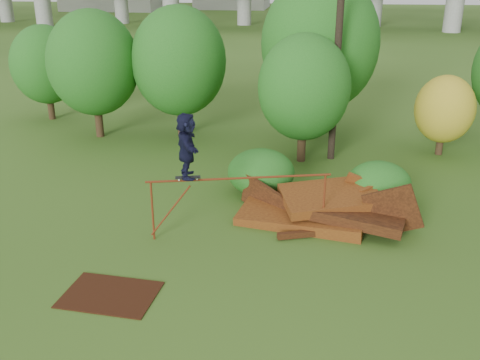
# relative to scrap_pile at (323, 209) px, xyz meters

# --- Properties ---
(ground) EXTENTS (240.00, 240.00, 0.00)m
(ground) POSITION_rel_scrap_pile_xyz_m (-1.65, -3.02, -0.38)
(ground) COLOR #2D5116
(ground) RESTS_ON ground
(scrap_pile) EXTENTS (5.63, 3.16, 1.91)m
(scrap_pile) POSITION_rel_scrap_pile_xyz_m (0.00, 0.00, 0.00)
(scrap_pile) COLOR #4B200D
(scrap_pile) RESTS_ON ground
(grind_rail) EXTENTS (5.12, 1.37, 1.81)m
(grind_rail) POSITION_rel_scrap_pile_xyz_m (-2.42, -1.33, 1.07)
(grind_rail) COLOR maroon
(grind_rail) RESTS_ON ground
(skateboard) EXTENTS (0.73, 0.36, 0.07)m
(skateboard) POSITION_rel_scrap_pile_xyz_m (-3.82, -1.69, 1.49)
(skateboard) COLOR black
(skateboard) RESTS_ON grind_rail
(skater) EXTENTS (1.00, 1.78, 1.83)m
(skater) POSITION_rel_scrap_pile_xyz_m (-3.82, -1.69, 2.42)
(skater) COLOR black
(skater) RESTS_ON skateboard
(flat_plate) EXTENTS (2.30, 1.73, 0.03)m
(flat_plate) POSITION_rel_scrap_pile_xyz_m (-5.06, -4.87, -0.36)
(flat_plate) COLOR black
(flat_plate) RESTS_ON ground
(tree_0) EXTENTS (4.07, 4.07, 5.74)m
(tree_0) POSITION_rel_scrap_pile_xyz_m (-10.24, 7.67, 3.01)
(tree_0) COLOR black
(tree_0) RESTS_ON ground
(tree_1) EXTENTS (4.24, 4.24, 5.90)m
(tree_1) POSITION_rel_scrap_pile_xyz_m (-6.48, 8.28, 3.08)
(tree_1) COLOR black
(tree_1) RESTS_ON ground
(tree_2) EXTENTS (3.61, 3.61, 5.09)m
(tree_2) POSITION_rel_scrap_pile_xyz_m (-0.84, 5.50, 2.63)
(tree_2) COLOR black
(tree_2) RESTS_ON ground
(tree_3) EXTENTS (5.20, 5.20, 7.21)m
(tree_3) POSITION_rel_scrap_pile_xyz_m (-0.29, 9.05, 3.84)
(tree_3) COLOR black
(tree_3) RESTS_ON ground
(tree_4) EXTENTS (2.42, 2.42, 3.34)m
(tree_4) POSITION_rel_scrap_pile_xyz_m (4.89, 7.12, 1.56)
(tree_4) COLOR black
(tree_4) RESTS_ON ground
(tree_6) EXTENTS (3.43, 3.43, 4.79)m
(tree_6) POSITION_rel_scrap_pile_xyz_m (-13.92, 10.34, 2.43)
(tree_6) COLOR black
(tree_6) RESTS_ON ground
(shrub_left) EXTENTS (2.30, 2.12, 1.59)m
(shrub_left) POSITION_rel_scrap_pile_xyz_m (-2.11, 1.83, 0.42)
(shrub_left) COLOR #165115
(shrub_left) RESTS_ON ground
(shrub_right) EXTENTS (2.09, 1.91, 1.48)m
(shrub_right) POSITION_rel_scrap_pile_xyz_m (1.79, 1.42, 0.36)
(shrub_right) COLOR #165115
(shrub_right) RESTS_ON ground
(utility_pole) EXTENTS (1.40, 0.28, 10.41)m
(utility_pole) POSITION_rel_scrap_pile_xyz_m (0.37, 5.97, 4.90)
(utility_pole) COLOR black
(utility_pole) RESTS_ON ground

